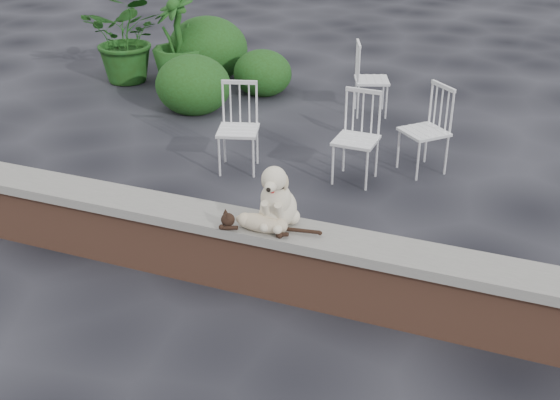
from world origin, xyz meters
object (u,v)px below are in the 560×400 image
at_px(chair_a, 238,129).
at_px(chair_e, 372,79).
at_px(potted_plant_b, 178,39).
at_px(cat, 261,222).
at_px(chair_b, 356,139).
at_px(chair_d, 424,130).
at_px(potted_plant_a, 128,38).
at_px(dog, 278,193).

bearing_deg(chair_a, chair_e, 52.25).
distance_m(chair_e, potted_plant_b, 2.93).
relative_size(cat, chair_e, 0.96).
xyz_separation_m(chair_b, potted_plant_b, (-3.30, 2.25, 0.20)).
height_order(cat, chair_b, chair_b).
bearing_deg(chair_a, cat, -78.11).
distance_m(cat, chair_d, 2.89).
bearing_deg(cat, potted_plant_a, 126.28).
distance_m(chair_b, potted_plant_b, 4.00).
bearing_deg(chair_d, potted_plant_b, -161.20).
distance_m(chair_a, potted_plant_a, 3.64).
distance_m(cat, chair_e, 4.37).
relative_size(chair_d, potted_plant_a, 0.72).
relative_size(dog, chair_d, 0.56).
distance_m(chair_a, chair_b, 1.25).
bearing_deg(potted_plant_b, chair_e, -4.06).
distance_m(dog, potted_plant_a, 5.88).
bearing_deg(cat, chair_a, 113.20).
distance_m(cat, chair_b, 2.32).
distance_m(chair_d, chair_b, 0.78).
height_order(chair_e, potted_plant_b, potted_plant_b).
distance_m(chair_a, chair_e, 2.40).
relative_size(cat, potted_plant_b, 0.68).
distance_m(cat, chair_a, 2.42).
bearing_deg(chair_b, chair_e, 101.85).
relative_size(dog, chair_e, 0.56).
distance_m(dog, potted_plant_b, 5.52).
bearing_deg(potted_plant_a, chair_d, -19.18).
bearing_deg(potted_plant_b, cat, -54.67).
height_order(dog, chair_b, dog).
height_order(dog, cat, dog).
xyz_separation_m(chair_e, potted_plant_a, (-3.66, 0.06, 0.18)).
height_order(chair_a, potted_plant_b, potted_plant_b).
xyz_separation_m(chair_b, potted_plant_a, (-4.04, 2.11, 0.18)).
bearing_deg(potted_plant_a, chair_b, -27.56).
height_order(dog, potted_plant_b, potted_plant_b).
bearing_deg(chair_b, potted_plant_a, 153.64).
xyz_separation_m(chair_a, chair_b, (1.23, 0.20, 0.00)).
xyz_separation_m(cat, potted_plant_b, (-3.23, 4.56, 0.01)).
distance_m(dog, chair_d, 2.74).
xyz_separation_m(chair_d, chair_b, (-0.60, -0.49, 0.00)).
bearing_deg(chair_d, chair_e, 165.43).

